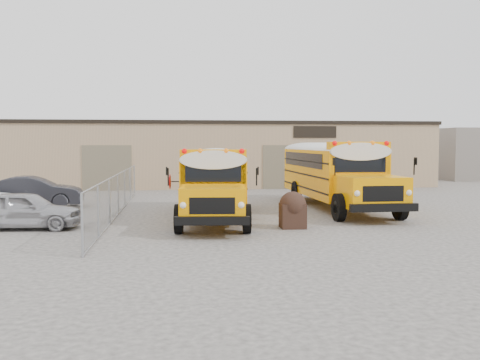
{
  "coord_description": "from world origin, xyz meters",
  "views": [
    {
      "loc": [
        -3.39,
        -20.92,
        3.17
      ],
      "look_at": [
        -0.78,
        1.32,
        1.6
      ],
      "focal_mm": 40.0,
      "sensor_mm": 36.0,
      "label": 1
    }
  ],
  "objects": [
    {
      "name": "ground",
      "position": [
        0.0,
        0.0,
        0.0
      ],
      "size": [
        120.0,
        120.0,
        0.0
      ],
      "primitive_type": "plane",
      "color": "#44413F",
      "rests_on": "ground"
    },
    {
      "name": "school_bus_left",
      "position": [
        -1.31,
        7.81,
        1.71
      ],
      "size": [
        3.52,
        10.28,
        2.96
      ],
      "color": "#F49800",
      "rests_on": "ground"
    },
    {
      "name": "warehouse",
      "position": [
        -0.0,
        19.99,
        2.37
      ],
      "size": [
        30.2,
        10.2,
        4.67
      ],
      "color": "tan",
      "rests_on": "ground"
    },
    {
      "name": "chainlink_fence",
      "position": [
        -6.0,
        3.0,
        0.9
      ],
      "size": [
        0.07,
        18.07,
        1.81
      ],
      "color": "#919399",
      "rests_on": "ground"
    },
    {
      "name": "school_bus_right",
      "position": [
        4.05,
        11.21,
        1.88
      ],
      "size": [
        3.13,
        11.18,
        3.25
      ],
      "color": "#F99B00",
      "rests_on": "ground"
    },
    {
      "name": "tarp_bundle",
      "position": [
        0.85,
        -1.6,
        0.7
      ],
      "size": [
        1.0,
        1.0,
        1.36
      ],
      "color": "black",
      "rests_on": "ground"
    },
    {
      "name": "car_dark",
      "position": [
        -10.37,
        6.0,
        0.77
      ],
      "size": [
        4.78,
        2.05,
        1.53
      ],
      "primitive_type": "imported",
      "rotation": [
        0.0,
        0.0,
        1.67
      ],
      "color": "black",
      "rests_on": "ground"
    },
    {
      "name": "car_silver",
      "position": [
        -8.98,
        -0.66,
        0.7
      ],
      "size": [
        4.23,
        1.93,
        1.41
      ],
      "primitive_type": "imported",
      "rotation": [
        0.0,
        0.0,
        1.51
      ],
      "color": "#ADADB1",
      "rests_on": "ground"
    }
  ]
}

